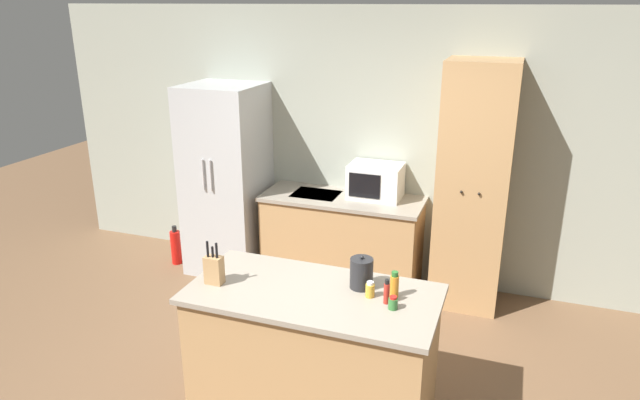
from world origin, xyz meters
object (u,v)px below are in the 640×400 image
Objects in this scene: microwave at (376,181)px; spice_bottle_amber_oil at (394,285)px; pantry_cabinet at (473,188)px; knife_block at (214,269)px; spice_bottle_green_herb at (370,290)px; spice_bottle_tall_dark at (387,292)px; kettle at (361,273)px; refrigerator at (227,180)px; fire_extinguisher at (176,247)px; spice_bottle_short_red at (393,303)px.

microwave reaches higher than spice_bottle_amber_oil.
pantry_cabinet is 0.89m from microwave.
knife_block is 1.00m from spice_bottle_green_herb.
kettle reaches higher than spice_bottle_tall_dark.
refrigerator is at bearing 116.48° from knife_block.
spice_bottle_green_herb is at bearing -32.80° from fire_extinguisher.
spice_bottle_short_red is 0.37× the size of kettle.
knife_block reaches higher than fire_extinguisher.
knife_block reaches higher than kettle.
fire_extinguisher is (-2.52, 1.62, -0.77)m from spice_bottle_green_herb.
spice_bottle_short_red is at bearing -38.01° from kettle.
fire_extinguisher is (-2.43, 1.52, -0.82)m from kettle.
refrigerator is at bearing 14.17° from fire_extinguisher.
microwave is (1.49, 0.15, 0.10)m from refrigerator.
spice_bottle_amber_oil is at bearing 100.30° from spice_bottle_short_red.
spice_bottle_short_red is 3.27m from fire_extinguisher.
spice_bottle_short_red reaches higher than fire_extinguisher.
kettle is (-0.20, 0.14, 0.03)m from spice_bottle_tall_dark.
spice_bottle_tall_dark is at bearing -104.88° from spice_bottle_amber_oil.
pantry_cabinet is 1.82m from kettle.
kettle is at bearing 130.20° from spice_bottle_green_herb.
pantry_cabinet is at bearing 54.91° from knife_block.
spice_bottle_tall_dark is 0.93× the size of spice_bottle_amber_oil.
spice_bottle_green_herb is (0.46, -1.92, -0.08)m from microwave.
refrigerator is 2.63m from spice_bottle_green_herb.
fire_extinguisher is (-2.94, -0.23, -0.91)m from pantry_cabinet.
spice_bottle_amber_oil is 0.23m from kettle.
pantry_cabinet reaches higher than knife_block.
kettle is (-0.22, 0.05, 0.02)m from spice_bottle_amber_oil.
kettle reaches higher than spice_bottle_green_herb.
fire_extinguisher is (-2.68, 1.72, -0.76)m from spice_bottle_short_red.
refrigerator is at bearing -174.18° from microwave.
spice_bottle_tall_dark is (1.10, 0.12, -0.03)m from knife_block.
spice_bottle_amber_oil is 0.40× the size of fire_extinguisher.
spice_bottle_green_herb is (0.99, 0.16, -0.05)m from knife_block.
pantry_cabinet is at bearing 73.73° from kettle.
spice_bottle_amber_oil is at bearing 10.83° from knife_block.
spice_bottle_tall_dark is 0.12m from spice_bottle_green_herb.
fire_extinguisher is at bearing 147.65° from spice_bottle_tall_dark.
microwave is at bearing 8.17° from fire_extinguisher.
spice_bottle_green_herb reaches higher than fire_extinguisher.
refrigerator reaches higher than spice_bottle_short_red.
knife_block reaches higher than spice_bottle_tall_dark.
spice_bottle_short_red is 0.49× the size of spice_bottle_amber_oil.
spice_bottle_amber_oil is at bearing 20.29° from spice_bottle_green_herb.
refrigerator is 2.16m from knife_block.
spice_bottle_amber_oil is at bearing -30.61° from fire_extinguisher.
knife_block is at bearing -169.17° from spice_bottle_amber_oil.
fire_extinguisher is (-0.57, -0.14, -0.76)m from refrigerator.
pantry_cabinet is at bearing 80.61° from spice_bottle_tall_dark.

